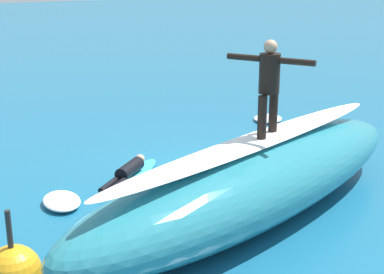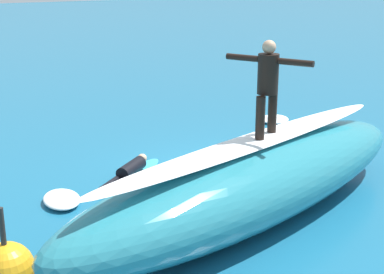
{
  "view_description": "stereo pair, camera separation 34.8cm",
  "coord_description": "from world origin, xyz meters",
  "px_view_note": "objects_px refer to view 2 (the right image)",
  "views": [
    {
      "loc": [
        6.47,
        9.84,
        4.42
      ],
      "look_at": [
        1.12,
        0.82,
        1.2
      ],
      "focal_mm": 52.89,
      "sensor_mm": 36.0,
      "label": 1
    },
    {
      "loc": [
        6.17,
        10.02,
        4.42
      ],
      "look_at": [
        1.12,
        0.82,
        1.2
      ],
      "focal_mm": 52.89,
      "sensor_mm": 36.0,
      "label": 2
    }
  ],
  "objects_px": {
    "surfboard_riding": "(266,138)",
    "surfer_paddling": "(129,171)",
    "surfer_riding": "(268,81)",
    "buoy_marker": "(7,269)",
    "surfboard_paddling": "(132,176)"
  },
  "relations": [
    {
      "from": "surfer_paddling",
      "to": "surfboard_riding",
      "type": "bearing_deg",
      "value": -101.09
    },
    {
      "from": "surfer_riding",
      "to": "surfboard_paddling",
      "type": "bearing_deg",
      "value": -93.69
    },
    {
      "from": "surfboard_paddling",
      "to": "surfer_riding",
      "type": "bearing_deg",
      "value": -103.43
    },
    {
      "from": "surfboard_riding",
      "to": "surfer_paddling",
      "type": "relative_size",
      "value": 1.43
    },
    {
      "from": "surfboard_riding",
      "to": "buoy_marker",
      "type": "height_order",
      "value": "surfboard_riding"
    },
    {
      "from": "buoy_marker",
      "to": "surfer_riding",
      "type": "bearing_deg",
      "value": -174.34
    },
    {
      "from": "surfboard_riding",
      "to": "buoy_marker",
      "type": "bearing_deg",
      "value": -24.04
    },
    {
      "from": "surfer_riding",
      "to": "buoy_marker",
      "type": "xyz_separation_m",
      "value": [
        4.66,
        0.46,
        -2.1
      ]
    },
    {
      "from": "surfer_riding",
      "to": "surfer_paddling",
      "type": "xyz_separation_m",
      "value": [
        1.5,
        -2.79,
        -2.29
      ]
    },
    {
      "from": "surfer_riding",
      "to": "surfboard_paddling",
      "type": "height_order",
      "value": "surfer_riding"
    },
    {
      "from": "surfboard_riding",
      "to": "surfer_paddling",
      "type": "bearing_deg",
      "value": -91.36
    },
    {
      "from": "surfer_riding",
      "to": "buoy_marker",
      "type": "bearing_deg",
      "value": -24.04
    },
    {
      "from": "surfer_paddling",
      "to": "buoy_marker",
      "type": "height_order",
      "value": "buoy_marker"
    },
    {
      "from": "surfboard_riding",
      "to": "surfer_riding",
      "type": "bearing_deg",
      "value": 53.17
    },
    {
      "from": "surfboard_riding",
      "to": "surfer_paddling",
      "type": "distance_m",
      "value": 3.41
    }
  ]
}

